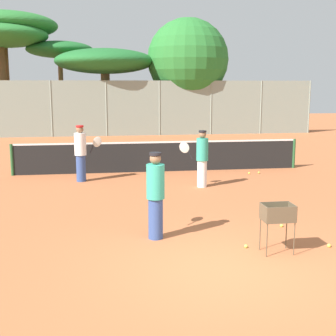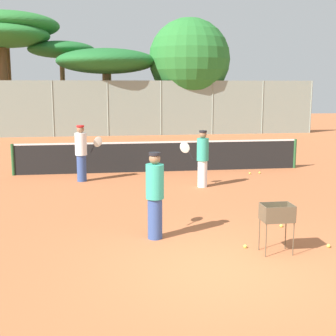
% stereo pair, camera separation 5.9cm
% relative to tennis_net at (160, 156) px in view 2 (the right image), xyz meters
% --- Properties ---
extents(ground_plane, '(80.00, 80.00, 0.00)m').
position_rel_tennis_net_xyz_m(ground_plane, '(0.00, -9.00, -0.56)').
color(ground_plane, '#B26038').
extents(tennis_net, '(10.08, 0.10, 1.07)m').
position_rel_tennis_net_xyz_m(tennis_net, '(0.00, 0.00, 0.00)').
color(tennis_net, '#26592D').
rests_on(tennis_net, ground_plane).
extents(back_fence, '(22.31, 0.08, 3.26)m').
position_rel_tennis_net_xyz_m(back_fence, '(-0.00, 11.95, 1.07)').
color(back_fence, gray).
rests_on(back_fence, ground_plane).
extents(tree_0, '(6.24, 6.24, 5.24)m').
position_rel_tennis_net_xyz_m(tree_0, '(-1.58, 14.10, 3.86)').
color(tree_0, brown).
rests_on(tree_0, ground_plane).
extents(tree_2, '(6.13, 6.13, 6.90)m').
position_rel_tennis_net_xyz_m(tree_2, '(-8.19, 16.04, 5.49)').
color(tree_2, brown).
rests_on(tree_2, ground_plane).
extents(tree_3, '(6.95, 6.95, 7.75)m').
position_rel_tennis_net_xyz_m(tree_3, '(-8.06, 17.15, 6.31)').
color(tree_3, brown).
rests_on(tree_3, ground_plane).
extents(tree_4, '(5.13, 5.13, 7.16)m').
position_rel_tennis_net_xyz_m(tree_4, '(3.61, 13.63, 4.03)').
color(tree_4, brown).
rests_on(tree_4, ground_plane).
extents(tree_5, '(4.49, 4.49, 5.92)m').
position_rel_tennis_net_xyz_m(tree_5, '(-4.54, 17.16, 4.73)').
color(tree_5, brown).
rests_on(tree_5, ground_plane).
extents(player_white_outfit, '(0.91, 0.39, 1.78)m').
position_rel_tennis_net_xyz_m(player_white_outfit, '(-2.65, -1.31, 0.36)').
color(player_white_outfit, '#334C8C').
rests_on(player_white_outfit, ground_plane).
extents(player_red_cap, '(0.89, 0.35, 1.69)m').
position_rel_tennis_net_xyz_m(player_red_cap, '(0.94, -2.68, 0.32)').
color(player_red_cap, white).
rests_on(player_red_cap, ground_plane).
extents(player_yellow_shirt, '(0.36, 0.91, 1.73)m').
position_rel_tennis_net_xyz_m(player_yellow_shirt, '(-1.01, -7.20, 0.34)').
color(player_yellow_shirt, '#334C8C').
rests_on(player_yellow_shirt, ground_plane).
extents(ball_cart, '(0.56, 0.41, 0.91)m').
position_rel_tennis_net_xyz_m(ball_cart, '(1.09, -8.34, 0.12)').
color(ball_cart, brown).
rests_on(ball_cart, ground_plane).
extents(tennis_ball_0, '(0.07, 0.07, 0.07)m').
position_rel_tennis_net_xyz_m(tennis_ball_0, '(3.36, -0.88, -0.53)').
color(tennis_ball_0, '#D1E54C').
rests_on(tennis_ball_0, ground_plane).
extents(tennis_ball_1, '(0.07, 0.07, 0.07)m').
position_rel_tennis_net_xyz_m(tennis_ball_1, '(2.99, -0.94, -0.53)').
color(tennis_ball_1, '#D1E54C').
rests_on(tennis_ball_1, ground_plane).
extents(tennis_ball_2, '(0.07, 0.07, 0.07)m').
position_rel_tennis_net_xyz_m(tennis_ball_2, '(1.77, -6.87, -0.53)').
color(tennis_ball_2, '#D1E54C').
rests_on(tennis_ball_2, ground_plane).
extents(tennis_ball_3, '(0.07, 0.07, 0.07)m').
position_rel_tennis_net_xyz_m(tennis_ball_3, '(0.60, -8.02, -0.53)').
color(tennis_ball_3, '#D1E54C').
rests_on(tennis_ball_3, ground_plane).
extents(tennis_ball_4, '(0.07, 0.07, 0.07)m').
position_rel_tennis_net_xyz_m(tennis_ball_4, '(2.17, -8.22, -0.53)').
color(tennis_ball_4, '#D1E54C').
rests_on(tennis_ball_4, ground_plane).
extents(parked_car, '(4.20, 1.70, 1.60)m').
position_rel_tennis_net_xyz_m(parked_car, '(-3.07, 15.26, 0.10)').
color(parked_car, white).
rests_on(parked_car, ground_plane).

